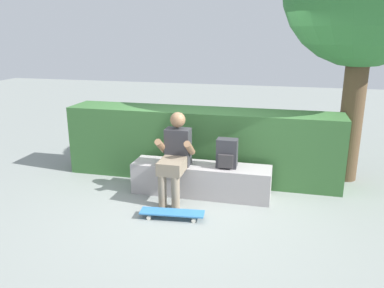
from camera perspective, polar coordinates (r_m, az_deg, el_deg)
ground_plane at (r=5.32m, az=0.63°, el=-8.62°), size 24.00×24.00×0.00m
bench_main at (r=5.50m, az=1.34°, el=-5.25°), size 1.95×0.46×0.44m
person_skater at (r=5.24m, az=-2.49°, el=-1.50°), size 0.49×0.62×1.19m
skateboard_near_person at (r=4.88m, az=-2.95°, el=-10.10°), size 0.82×0.28×0.09m
backpack_on_bench at (r=5.29m, az=5.18°, el=-1.44°), size 0.28×0.23×0.40m
hedge_row at (r=6.05m, az=1.38°, el=0.01°), size 4.22×0.66×1.09m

